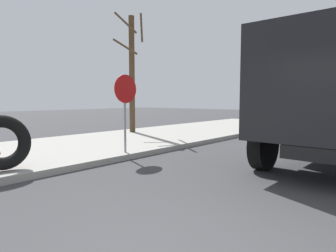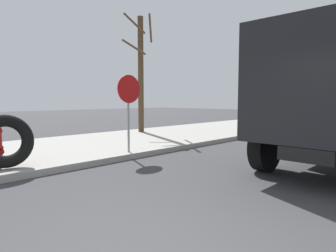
# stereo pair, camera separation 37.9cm
# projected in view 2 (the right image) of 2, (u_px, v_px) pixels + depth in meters

# --- Properties ---
(loose_tire) EXTENTS (1.17, 0.60, 1.15)m
(loose_tire) POSITION_uv_depth(u_px,v_px,m) (6.00, 141.00, 6.18)
(loose_tire) COLOR black
(loose_tire) RESTS_ON sidewalk_curb
(stop_sign) EXTENTS (0.76, 0.08, 2.10)m
(stop_sign) POSITION_uv_depth(u_px,v_px,m) (129.00, 99.00, 8.04)
(stop_sign) COLOR gray
(stop_sign) RESTS_ON sidewalk_curb
(bare_tree) EXTENTS (1.42, 1.14, 5.11)m
(bare_tree) POSITION_uv_depth(u_px,v_px,m) (141.00, 71.00, 13.04)
(bare_tree) COLOR #4C3823
(bare_tree) RESTS_ON sidewalk_curb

